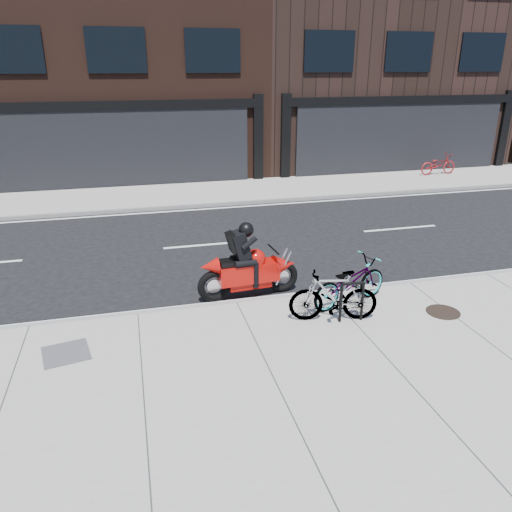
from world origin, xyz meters
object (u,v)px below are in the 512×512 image
object	(u,v)px
bicycle_front	(350,282)
utility_grate	(66,353)
motorcycle	(253,266)
bicycle_far	(438,164)
manhole_cover	(443,312)
bike_rack	(352,298)
bicycle_rear	(333,296)

from	to	relation	value
bicycle_front	utility_grate	size ratio (longest dim) A/B	2.46
motorcycle	bicycle_far	xyz separation A→B (m)	(10.88, 9.78, -0.11)
bicycle_front	motorcycle	size ratio (longest dim) A/B	0.81
manhole_cover	motorcycle	bearing A→B (deg)	150.20
motorcycle	manhole_cover	world-z (taller)	motorcycle
bicycle_far	manhole_cover	xyz separation A→B (m)	(-7.48, -11.73, -0.44)
bicycle_front	motorcycle	bearing A→B (deg)	38.36
utility_grate	bicycle_far	bearing A→B (deg)	38.18
bike_rack	bicycle_rear	size ratio (longest dim) A/B	0.48
bicycle_front	manhole_cover	bearing A→B (deg)	-135.07
bike_rack	utility_grate	world-z (taller)	bike_rack
motorcycle	bicycle_far	distance (m)	14.63
bicycle_front	bicycle_rear	distance (m)	0.81
motorcycle	utility_grate	size ratio (longest dim) A/B	3.03
bike_rack	bicycle_far	distance (m)	14.93
bicycle_rear	bicycle_far	distance (m)	15.04
bicycle_front	bicycle_far	xyz separation A→B (m)	(9.15, 10.90, -0.04)
bike_rack	bicycle_far	size ratio (longest dim) A/B	0.47
bike_rack	bicycle_far	bearing A→B (deg)	50.92
utility_grate	bicycle_rear	bearing A→B (deg)	0.14
bicycle_rear	utility_grate	distance (m)	4.88
motorcycle	bicycle_far	size ratio (longest dim) A/B	1.33
bicycle_front	bicycle_far	distance (m)	14.23
manhole_cover	bicycle_rear	bearing A→B (deg)	173.35
bicycle_far	utility_grate	xyz separation A→B (m)	(-14.59, -11.48, -0.44)
bicycle_rear	manhole_cover	xyz separation A→B (m)	(2.26, -0.26, -0.50)
bicycle_far	manhole_cover	world-z (taller)	bicycle_far
motorcycle	manhole_cover	bearing A→B (deg)	-34.18
bicycle_front	bicycle_far	size ratio (longest dim) A/B	1.08
bike_rack	manhole_cover	bearing A→B (deg)	-4.17
utility_grate	motorcycle	bearing A→B (deg)	24.60
bike_rack	bicycle_front	distance (m)	0.73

